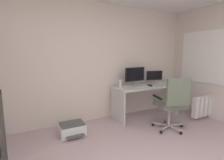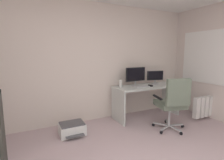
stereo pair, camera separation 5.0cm
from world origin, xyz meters
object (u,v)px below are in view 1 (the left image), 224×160
(monitor_main, at_px, (135,75))
(keyboard, at_px, (142,87))
(desktop_speaker, at_px, (120,84))
(radiator, at_px, (206,106))
(monitor_secondary, at_px, (154,76))
(computer_mouse, at_px, (150,85))
(desk, at_px, (146,94))
(printer, at_px, (72,129))
(office_chair, at_px, (172,101))

(monitor_main, relative_size, keyboard, 1.51)
(desktop_speaker, height_order, radiator, desktop_speaker)
(monitor_secondary, xyz_separation_m, keyboard, (-0.53, -0.21, -0.17))
(computer_mouse, bearing_deg, monitor_secondary, 30.70)
(desk, distance_m, monitor_secondary, 0.51)
(computer_mouse, bearing_deg, radiator, -32.43)
(printer, bearing_deg, desktop_speaker, 10.45)
(keyboard, bearing_deg, monitor_main, 101.51)
(monitor_main, relative_size, computer_mouse, 5.13)
(monitor_main, xyz_separation_m, computer_mouse, (0.26, -0.21, -0.23))
(desk, xyz_separation_m, printer, (-1.79, -0.15, -0.44))
(desk, bearing_deg, computer_mouse, -79.23)
(monitor_secondary, relative_size, computer_mouse, 4.02)
(computer_mouse, distance_m, radiator, 1.38)
(keyboard, xyz_separation_m, office_chair, (0.15, -0.76, -0.16))
(desk, xyz_separation_m, office_chair, (-0.06, -0.86, 0.04))
(monitor_main, bearing_deg, desk, -23.36)
(monitor_main, relative_size, printer, 1.13)
(desktop_speaker, height_order, office_chair, office_chair)
(monitor_secondary, distance_m, desktop_speaker, 0.99)
(monitor_main, xyz_separation_m, printer, (-1.55, -0.26, -0.88))
(monitor_secondary, height_order, office_chair, monitor_secondary)
(monitor_secondary, xyz_separation_m, desktop_speaker, (-0.99, -0.05, -0.10))
(monitor_secondary, distance_m, printer, 2.28)
(desk, bearing_deg, desktop_speaker, 175.01)
(desk, height_order, keyboard, keyboard)
(printer, distance_m, radiator, 3.01)
(monitor_secondary, bearing_deg, office_chair, -111.67)
(desk, height_order, monitor_main, monitor_main)
(office_chair, relative_size, printer, 2.29)
(computer_mouse, relative_size, office_chair, 0.10)
(office_chair, bearing_deg, printer, 157.66)
(desk, bearing_deg, keyboard, -153.63)
(computer_mouse, height_order, radiator, computer_mouse)
(office_chair, xyz_separation_m, radiator, (1.22, 0.14, -0.29))
(desktop_speaker, relative_size, printer, 0.37)
(office_chair, height_order, printer, office_chair)
(monitor_secondary, height_order, keyboard, monitor_secondary)
(keyboard, bearing_deg, printer, -176.72)
(desk, height_order, computer_mouse, computer_mouse)
(desk, relative_size, printer, 3.39)
(keyboard, bearing_deg, desk, 27.92)
(printer, bearing_deg, radiator, -11.00)
(office_chair, bearing_deg, monitor_secondary, 68.33)
(desk, height_order, office_chair, office_chair)
(monitor_secondary, xyz_separation_m, office_chair, (-0.38, -0.97, -0.34))
(keyboard, relative_size, computer_mouse, 3.40)
(monitor_main, xyz_separation_m, desktop_speaker, (-0.42, -0.05, -0.16))
(monitor_main, height_order, office_chair, monitor_main)
(keyboard, distance_m, printer, 1.71)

